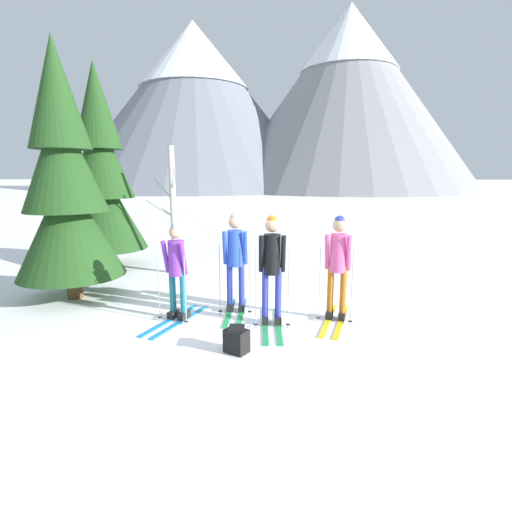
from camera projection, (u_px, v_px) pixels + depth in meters
The scene contains 10 objects.
ground_plane at pixel (244, 318), 7.04m from camera, with size 400.00×400.00×0.00m, color white.
skier_in_purple at pixel (177, 268), 6.78m from camera, with size 0.88×1.68×1.70m.
skier_in_blue at pixel (235, 256), 7.19m from camera, with size 0.61×1.56×1.84m.
skier_in_black at pixel (272, 264), 6.54m from camera, with size 0.61×1.63×1.87m.
skier_in_pink at pixel (338, 263), 6.76m from camera, with size 0.76×1.67×1.84m.
pine_tree_near at pixel (65, 185), 7.71m from camera, with size 2.09×2.09×5.05m.
pine_tree_mid at pixel (101, 177), 10.48m from camera, with size 2.21×2.21×5.35m.
birch_tree_tall at pixel (173, 210), 9.95m from camera, with size 0.93×0.63×3.20m.
backpack_on_snow_front at pixel (237, 340), 5.65m from camera, with size 0.40×0.37×0.38m.
mountain_ridge_distant at pixel (265, 102), 62.49m from camera, with size 65.50×43.77×27.38m.
Camera 1 is at (0.48, -6.65, 2.51)m, focal length 27.69 mm.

